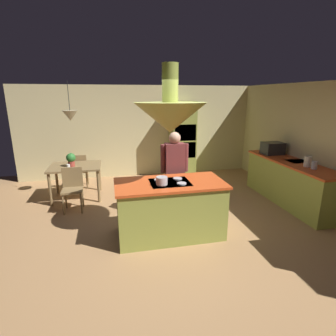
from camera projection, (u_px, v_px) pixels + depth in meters
name	position (u px, v px, depth m)	size (l,w,h in m)	color
ground	(167.00, 229.00, 4.70)	(8.16, 8.16, 0.00)	#AD7F51
wall_back	(142.00, 131.00, 7.61)	(6.80, 0.10, 2.55)	beige
wall_right	(319.00, 146.00, 5.42)	(0.10, 7.20, 2.55)	beige
kitchen_island	(170.00, 209.00, 4.39)	(1.76, 0.89, 0.95)	#939E42
counter_run_right	(290.00, 182.00, 5.73)	(0.73, 2.50, 0.93)	#939E42
oven_tower	(182.00, 140.00, 7.52)	(0.66, 0.62, 2.12)	#939E42
dining_table	(76.00, 170.00, 5.97)	(1.11, 0.90, 0.76)	olive
person_at_island	(174.00, 169.00, 4.99)	(0.53, 0.22, 1.64)	tan
range_hood	(170.00, 116.00, 3.99)	(1.10, 1.10, 1.00)	#939E42
pendant_light_over_table	(70.00, 116.00, 5.65)	(0.32, 0.32, 0.82)	beige
chair_facing_island	(72.00, 186.00, 5.38)	(0.40, 0.40, 0.87)	olive
chair_by_back_wall	(79.00, 169.00, 6.64)	(0.40, 0.40, 0.87)	olive
potted_plant_on_table	(71.00, 159.00, 5.82)	(0.20, 0.20, 0.30)	#99382D
cup_on_table	(68.00, 166.00, 5.69)	(0.07, 0.07, 0.09)	white
canister_flour	(314.00, 165.00, 5.01)	(0.11, 0.11, 0.15)	silver
canister_sugar	(308.00, 162.00, 5.17)	(0.14, 0.14, 0.21)	silver
microwave_on_counter	(273.00, 148.00, 6.27)	(0.46, 0.36, 0.28)	#232326
cooking_pot_on_cooktop	(162.00, 181.00, 4.09)	(0.18, 0.18, 0.12)	#B2B2B7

